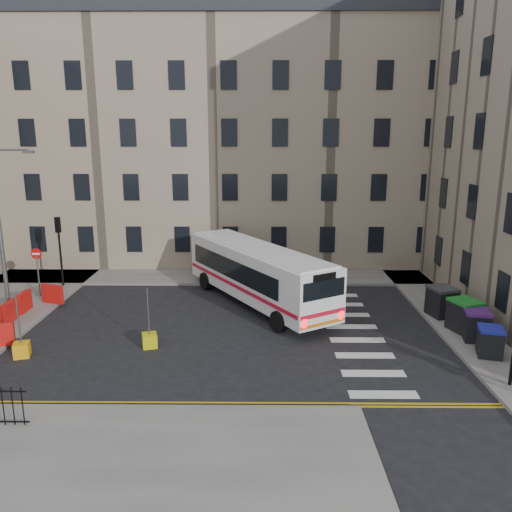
{
  "coord_description": "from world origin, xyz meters",
  "views": [
    {
      "loc": [
        -0.29,
        -21.78,
        8.72
      ],
      "look_at": [
        -0.51,
        2.19,
        3.0
      ],
      "focal_mm": 35.0,
      "sensor_mm": 36.0,
      "label": 1
    }
  ],
  "objects_px": {
    "bus": "(257,272)",
    "wheelie_bin_e": "(440,298)",
    "streetlamp": "(0,230)",
    "wheelie_bin_b": "(476,325)",
    "bollard_chevron": "(150,340)",
    "wheelie_bin_d": "(442,301)",
    "bollard_yellow": "(22,350)",
    "wheelie_bin_a": "(490,341)",
    "wheelie_bin_c": "(465,315)"
  },
  "relations": [
    {
      "from": "wheelie_bin_b",
      "to": "streetlamp",
      "type": "bearing_deg",
      "value": -177.28
    },
    {
      "from": "bollard_yellow",
      "to": "bus",
      "type": "bearing_deg",
      "value": 35.35
    },
    {
      "from": "streetlamp",
      "to": "wheelie_bin_e",
      "type": "bearing_deg",
      "value": 1.59
    },
    {
      "from": "wheelie_bin_b",
      "to": "bollard_chevron",
      "type": "relative_size",
      "value": 2.34
    },
    {
      "from": "bus",
      "to": "bollard_chevron",
      "type": "bearing_deg",
      "value": -159.75
    },
    {
      "from": "streetlamp",
      "to": "wheelie_bin_c",
      "type": "height_order",
      "value": "streetlamp"
    },
    {
      "from": "wheelie_bin_b",
      "to": "wheelie_bin_c",
      "type": "relative_size",
      "value": 0.87
    },
    {
      "from": "wheelie_bin_c",
      "to": "bollard_yellow",
      "type": "bearing_deg",
      "value": 168.56
    },
    {
      "from": "wheelie_bin_b",
      "to": "wheelie_bin_d",
      "type": "distance_m",
      "value": 3.03
    },
    {
      "from": "wheelie_bin_e",
      "to": "bus",
      "type": "bearing_deg",
      "value": 162.41
    },
    {
      "from": "wheelie_bin_c",
      "to": "bollard_yellow",
      "type": "xyz_separation_m",
      "value": [
        -18.95,
        -2.63,
        -0.58
      ]
    },
    {
      "from": "wheelie_bin_d",
      "to": "bollard_yellow",
      "type": "height_order",
      "value": "wheelie_bin_d"
    },
    {
      "from": "streetlamp",
      "to": "wheelie_bin_c",
      "type": "bearing_deg",
      "value": -6.25
    },
    {
      "from": "wheelie_bin_d",
      "to": "streetlamp",
      "type": "bearing_deg",
      "value": 164.31
    },
    {
      "from": "bus",
      "to": "wheelie_bin_e",
      "type": "relative_size",
      "value": 9.33
    },
    {
      "from": "wheelie_bin_e",
      "to": "wheelie_bin_a",
      "type": "bearing_deg",
      "value": -100.5
    },
    {
      "from": "streetlamp",
      "to": "wheelie_bin_b",
      "type": "relative_size",
      "value": 5.8
    },
    {
      "from": "wheelie_bin_c",
      "to": "wheelie_bin_e",
      "type": "bearing_deg",
      "value": 71.71
    },
    {
      "from": "wheelie_bin_e",
      "to": "bollard_yellow",
      "type": "bearing_deg",
      "value": -174.16
    },
    {
      "from": "wheelie_bin_e",
      "to": "wheelie_bin_b",
      "type": "bearing_deg",
      "value": -98.62
    },
    {
      "from": "bollard_yellow",
      "to": "bollard_chevron",
      "type": "relative_size",
      "value": 1.0
    },
    {
      "from": "wheelie_bin_d",
      "to": "wheelie_bin_e",
      "type": "height_order",
      "value": "wheelie_bin_d"
    },
    {
      "from": "wheelie_bin_b",
      "to": "bollard_chevron",
      "type": "xyz_separation_m",
      "value": [
        -14.05,
        -0.58,
        -0.53
      ]
    },
    {
      "from": "bus",
      "to": "wheelie_bin_e",
      "type": "distance_m",
      "value": 9.49
    },
    {
      "from": "wheelie_bin_a",
      "to": "wheelie_bin_b",
      "type": "height_order",
      "value": "wheelie_bin_b"
    },
    {
      "from": "wheelie_bin_a",
      "to": "wheelie_bin_c",
      "type": "height_order",
      "value": "wheelie_bin_c"
    },
    {
      "from": "wheelie_bin_c",
      "to": "bollard_yellow",
      "type": "distance_m",
      "value": 19.14
    },
    {
      "from": "streetlamp",
      "to": "wheelie_bin_b",
      "type": "height_order",
      "value": "streetlamp"
    },
    {
      "from": "streetlamp",
      "to": "bus",
      "type": "xyz_separation_m",
      "value": [
        12.53,
        1.73,
        -2.57
      ]
    },
    {
      "from": "streetlamp",
      "to": "wheelie_bin_b",
      "type": "bearing_deg",
      "value": -8.87
    },
    {
      "from": "bus",
      "to": "wheelie_bin_d",
      "type": "height_order",
      "value": "bus"
    },
    {
      "from": "streetlamp",
      "to": "bollard_chevron",
      "type": "distance_m",
      "value": 9.82
    },
    {
      "from": "wheelie_bin_e",
      "to": "bollard_chevron",
      "type": "height_order",
      "value": "wheelie_bin_e"
    },
    {
      "from": "wheelie_bin_a",
      "to": "wheelie_bin_e",
      "type": "xyz_separation_m",
      "value": [
        -0.03,
        5.67,
        -0.03
      ]
    },
    {
      "from": "wheelie_bin_a",
      "to": "wheelie_bin_e",
      "type": "relative_size",
      "value": 1.09
    },
    {
      "from": "bus",
      "to": "streetlamp",
      "type": "bearing_deg",
      "value": 156.32
    },
    {
      "from": "wheelie_bin_a",
      "to": "bollard_chevron",
      "type": "bearing_deg",
      "value": -169.24
    },
    {
      "from": "bus",
      "to": "wheelie_bin_a",
      "type": "height_order",
      "value": "bus"
    },
    {
      "from": "bollard_chevron",
      "to": "streetlamp",
      "type": "bearing_deg",
      "value": 153.29
    },
    {
      "from": "wheelie_bin_d",
      "to": "wheelie_bin_a",
      "type": "bearing_deg",
      "value": -100.83
    },
    {
      "from": "streetlamp",
      "to": "bollard_chevron",
      "type": "relative_size",
      "value": 13.57
    },
    {
      "from": "streetlamp",
      "to": "bus",
      "type": "relative_size",
      "value": 0.75
    },
    {
      "from": "bus",
      "to": "bollard_yellow",
      "type": "relative_size",
      "value": 18.17
    },
    {
      "from": "wheelie_bin_c",
      "to": "wheelie_bin_e",
      "type": "distance_m",
      "value": 3.02
    },
    {
      "from": "wheelie_bin_a",
      "to": "bollard_yellow",
      "type": "distance_m",
      "value": 18.93
    },
    {
      "from": "wheelie_bin_c",
      "to": "wheelie_bin_d",
      "type": "height_order",
      "value": "wheelie_bin_d"
    },
    {
      "from": "streetlamp",
      "to": "wheelie_bin_e",
      "type": "xyz_separation_m",
      "value": [
        21.9,
        0.61,
        -3.62
      ]
    },
    {
      "from": "wheelie_bin_b",
      "to": "bollard_chevron",
      "type": "bearing_deg",
      "value": -166.03
    },
    {
      "from": "wheelie_bin_b",
      "to": "bollard_yellow",
      "type": "distance_m",
      "value": 19.12
    },
    {
      "from": "bus",
      "to": "wheelie_bin_e",
      "type": "xyz_separation_m",
      "value": [
        9.37,
        -1.12,
        -1.05
      ]
    }
  ]
}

